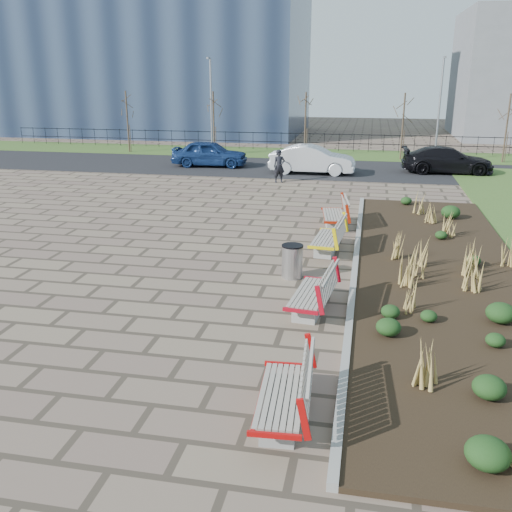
% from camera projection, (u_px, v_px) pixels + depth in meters
% --- Properties ---
extents(ground, '(120.00, 120.00, 0.00)m').
position_uv_depth(ground, '(158.00, 336.00, 11.98)').
color(ground, '#6C5C4A').
rests_on(ground, ground).
extents(planting_bed, '(4.50, 18.00, 0.10)m').
position_uv_depth(planting_bed, '(442.00, 274.00, 15.46)').
color(planting_bed, black).
rests_on(planting_bed, ground).
extents(planting_curb, '(0.16, 18.00, 0.15)m').
position_uv_depth(planting_curb, '(355.00, 268.00, 15.89)').
color(planting_curb, gray).
rests_on(planting_curb, ground).
extents(grass_verge_far, '(80.00, 5.00, 0.04)m').
position_uv_depth(grass_verge_far, '(307.00, 154.00, 38.08)').
color(grass_verge_far, '#33511E').
rests_on(grass_verge_far, ground).
extents(road, '(80.00, 7.00, 0.02)m').
position_uv_depth(road, '(295.00, 168.00, 32.49)').
color(road, black).
rests_on(road, ground).
extents(bench_a, '(1.02, 2.15, 1.00)m').
position_uv_depth(bench_a, '(281.00, 392.00, 8.95)').
color(bench_a, '#B80C0C').
rests_on(bench_a, ground).
extents(bench_b, '(1.13, 2.19, 1.00)m').
position_uv_depth(bench_b, '(311.00, 291.00, 13.05)').
color(bench_b, '#A90B1A').
rests_on(bench_b, ground).
extents(bench_c, '(1.09, 2.17, 1.00)m').
position_uv_depth(bench_c, '(327.00, 236.00, 17.38)').
color(bench_c, yellow).
rests_on(bench_c, ground).
extents(bench_d, '(1.17, 2.20, 1.00)m').
position_uv_depth(bench_d, '(334.00, 213.00, 20.18)').
color(bench_d, '#AB210B').
rests_on(bench_d, ground).
extents(litter_bin, '(0.56, 0.56, 0.89)m').
position_uv_depth(litter_bin, '(292.00, 262.00, 15.22)').
color(litter_bin, '#B2B2B7').
rests_on(litter_bin, ground).
extents(pedestrian, '(0.69, 0.59, 1.61)m').
position_uv_depth(pedestrian, '(279.00, 166.00, 28.19)').
color(pedestrian, black).
rests_on(pedestrian, ground).
extents(car_blue, '(4.45, 2.07, 1.48)m').
position_uv_depth(car_blue, '(210.00, 153.00, 32.86)').
color(car_blue, navy).
rests_on(car_blue, road).
extents(car_silver, '(4.57, 1.65, 1.50)m').
position_uv_depth(car_silver, '(312.00, 160.00, 30.53)').
color(car_silver, '#B9BCC1').
rests_on(car_silver, road).
extents(car_black, '(4.88, 2.16, 1.39)m').
position_uv_depth(car_black, '(447.00, 160.00, 30.71)').
color(car_black, black).
rests_on(car_black, road).
extents(tree_a, '(1.40, 1.40, 4.00)m').
position_uv_depth(tree_a, '(128.00, 122.00, 38.29)').
color(tree_a, '#4C3D2D').
rests_on(tree_a, grass_verge_far).
extents(tree_b, '(1.40, 1.40, 4.00)m').
position_uv_depth(tree_b, '(214.00, 123.00, 37.17)').
color(tree_b, '#4C3D2D').
rests_on(tree_b, grass_verge_far).
extents(tree_c, '(1.40, 1.40, 4.00)m').
position_uv_depth(tree_c, '(305.00, 125.00, 36.06)').
color(tree_c, '#4C3D2D').
rests_on(tree_c, grass_verge_far).
extents(tree_d, '(1.40, 1.40, 4.00)m').
position_uv_depth(tree_d, '(403.00, 127.00, 34.94)').
color(tree_d, '#4C3D2D').
rests_on(tree_d, grass_verge_far).
extents(tree_e, '(1.40, 1.40, 4.00)m').
position_uv_depth(tree_e, '(506.00, 128.00, 33.82)').
color(tree_e, '#4C3D2D').
rests_on(tree_e, grass_verge_far).
extents(lamp_west, '(0.24, 0.60, 6.00)m').
position_uv_depth(lamp_west, '(211.00, 108.00, 36.39)').
color(lamp_west, gray).
rests_on(lamp_west, grass_verge_far).
extents(lamp_east, '(0.24, 0.60, 6.00)m').
position_uv_depth(lamp_east, '(439.00, 111.00, 33.79)').
color(lamp_east, gray).
rests_on(lamp_east, grass_verge_far).
extents(railing_fence, '(44.00, 0.10, 1.20)m').
position_uv_depth(railing_fence, '(310.00, 142.00, 39.29)').
color(railing_fence, black).
rests_on(railing_fence, grass_verge_far).
extents(building_glass, '(40.00, 14.00, 15.00)m').
position_uv_depth(building_glass, '(80.00, 45.00, 51.04)').
color(building_glass, '#192338').
rests_on(building_glass, ground).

